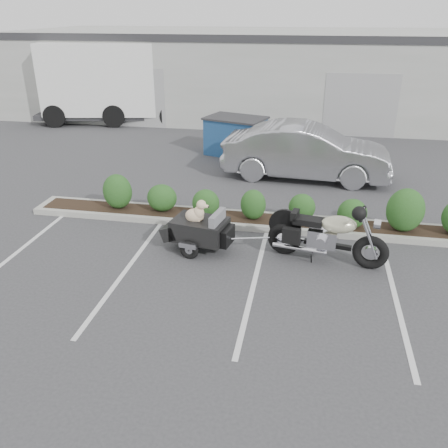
% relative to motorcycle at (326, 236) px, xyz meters
% --- Properties ---
extents(ground, '(90.00, 90.00, 0.00)m').
position_rel_motorcycle_xyz_m(ground, '(-2.58, -0.54, -0.59)').
color(ground, '#38383A').
rests_on(ground, ground).
extents(planter_kerb, '(12.00, 1.00, 0.15)m').
position_rel_motorcycle_xyz_m(planter_kerb, '(-1.58, 1.66, -0.52)').
color(planter_kerb, '#9E9E93').
rests_on(planter_kerb, ground).
extents(building, '(26.00, 10.00, 4.00)m').
position_rel_motorcycle_xyz_m(building, '(-2.58, 16.46, 1.41)').
color(building, '#9EA099').
rests_on(building, ground).
extents(motorcycle, '(2.58, 1.06, 1.49)m').
position_rel_motorcycle_xyz_m(motorcycle, '(0.00, 0.00, 0.00)').
color(motorcycle, black).
rests_on(motorcycle, ground).
extents(pet_trailer, '(2.09, 1.19, 1.23)m').
position_rel_motorcycle_xyz_m(pet_trailer, '(-2.78, 0.03, -0.07)').
color(pet_trailer, black).
rests_on(pet_trailer, ground).
extents(sedan, '(5.31, 2.11, 1.72)m').
position_rel_motorcycle_xyz_m(sedan, '(-0.60, 5.54, 0.27)').
color(sedan, '#A4A4AB').
rests_on(sedan, ground).
extents(dumpster, '(2.44, 2.00, 1.38)m').
position_rel_motorcycle_xyz_m(dumpster, '(-3.25, 7.81, 0.11)').
color(dumpster, navy).
rests_on(dumpster, ground).
extents(delivery_truck, '(8.24, 3.99, 3.62)m').
position_rel_motorcycle_xyz_m(delivery_truck, '(-9.49, 12.44, 1.14)').
color(delivery_truck, white).
rests_on(delivery_truck, ground).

